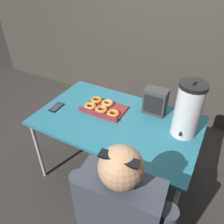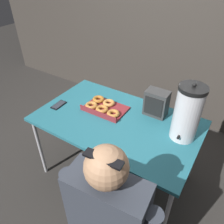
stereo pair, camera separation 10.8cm
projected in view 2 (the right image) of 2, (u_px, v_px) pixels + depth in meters
The scene contains 7 objects.
ground_plane at pixel (116, 174), 2.28m from camera, with size 12.00×12.00×0.00m, color #2D2B28.
back_wall at pixel (182, 13), 2.41m from camera, with size 6.00×0.11×2.66m.
folding_table at pixel (117, 124), 1.88m from camera, with size 1.37×0.84×0.72m.
donut_box at pixel (104, 107), 1.97m from camera, with size 0.39×0.27×0.05m.
coffee_urn at pixel (187, 113), 1.56m from camera, with size 0.20×0.22×0.46m.
cell_phone at pixel (59, 105), 2.03m from camera, with size 0.08×0.15×0.01m.
space_heater at pixel (156, 103), 1.86m from camera, with size 0.19×0.13×0.23m.
Camera 2 is at (0.76, -1.25, 1.87)m, focal length 35.00 mm.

